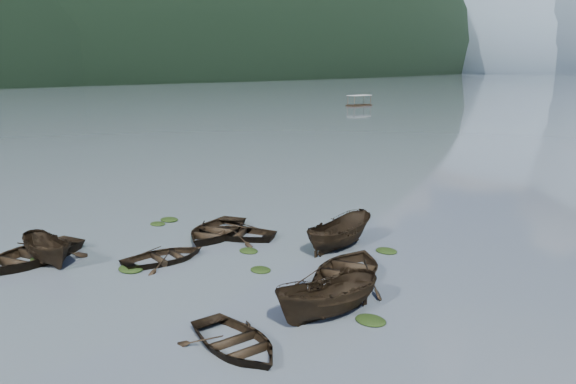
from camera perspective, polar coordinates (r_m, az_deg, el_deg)
The scene contains 21 objects.
ground_plane at distance 23.13m, azimuth -19.69°, elevation -9.88°, with size 2400.00×2400.00×0.00m, color #4F5963.
left_ridge_far at distance 562.74m, azimuth -23.07°, elevation 10.79°, with size 560.00×1400.00×380.00m, color black.
haze_mtn_a at distance 952.26m, azimuth 23.22°, elevation 11.13°, with size 520.00×520.00×280.00m, color #475666.
rowboat_0 at distance 27.88m, azimuth -24.71°, elevation -6.46°, with size 3.63×5.08×1.05m, color black.
rowboat_1 at distance 26.05m, azimuth -12.41°, elevation -6.87°, with size 2.73×3.82×0.79m, color black.
rowboat_2 at distance 27.44m, azimuth -23.09°, elevation -6.61°, with size 1.46×3.88×1.50m, color black.
rowboat_3 at distance 23.60m, azimuth 6.20°, elevation -8.73°, with size 3.66×5.13×1.06m, color black.
rowboat_4 at distance 18.19m, azimuth -5.36°, elevation -15.52°, with size 2.80×3.92×0.81m, color black.
rowboat_5 at distance 20.14m, azimuth 4.05°, elevation -12.58°, with size 1.63×4.32×1.67m, color black.
rowboat_6 at distance 29.36m, azimuth -7.38°, elevation -4.44°, with size 3.43×4.80×0.99m, color black.
rowboat_7 at distance 29.05m, azimuth -5.38°, elevation -4.57°, with size 2.99×4.19×0.87m, color black.
rowboat_8 at distance 27.35m, azimuth 5.20°, elevation -5.67°, with size 1.69×4.49×1.73m, color black.
weed_clump_0 at distance 27.89m, azimuth -23.77°, elevation -6.37°, with size 1.09×0.89×0.24m, color black.
weed_clump_1 at distance 26.74m, azimuth -4.02°, elevation -6.08°, with size 0.97×0.78×0.21m, color black.
weed_clump_2 at distance 25.28m, azimuth -15.67°, elevation -7.67°, with size 1.20×0.96×0.26m, color black.
weed_clump_3 at distance 24.32m, azimuth -2.80°, elevation -8.01°, with size 0.94×0.80×0.21m, color black.
weed_clump_4 at distance 19.97m, azimuth 8.39°, elevation -12.92°, with size 1.12×0.89×0.23m, color black.
weed_clump_5 at distance 31.97m, azimuth -13.10°, elevation -3.24°, with size 0.94×0.76×0.20m, color black.
weed_clump_6 at distance 32.64m, azimuth -11.96°, elevation -2.86°, with size 1.10×0.92×0.23m, color black.
weed_clump_7 at distance 27.05m, azimuth 9.97°, elevation -6.03°, with size 1.06×0.85×0.23m, color black.
pontoon_left at distance 126.40m, azimuth 7.23°, elevation 8.66°, with size 2.48×5.95×2.28m, color black, non-canonical shape.
Camera 1 is at (18.74, -10.51, 8.57)m, focal length 35.00 mm.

